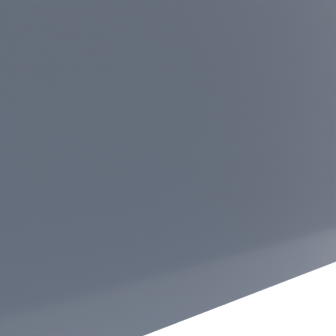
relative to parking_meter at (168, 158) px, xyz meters
name	(u,v)px	position (x,y,z in m)	size (l,w,h in m)	color
ground_plane	(272,288)	(0.33, -1.29, -1.15)	(60.00, 60.00, 0.00)	slate
sidewalk	(157,223)	(0.33, 0.91, -1.08)	(24.00, 2.80, 0.13)	#BCB7AD
building_facade	(104,95)	(0.33, 3.60, 1.43)	(24.00, 0.30, 5.16)	#935642
parking_meter	(168,158)	(0.00, 0.00, 0.00)	(0.20, 0.14, 1.46)	gray
parked_car_beside_meter	(204,224)	(-0.80, -1.71, -0.28)	(4.73, 1.99, 1.70)	black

